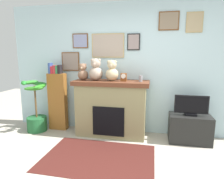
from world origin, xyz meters
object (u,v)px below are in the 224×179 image
(candle_jar, at_px, (141,79))
(mantel_clock, at_px, (124,77))
(fireplace, at_px, (111,108))
(bookshelf, at_px, (58,99))
(potted_plant, at_px, (36,115))
(tv_stand, at_px, (190,129))
(teddy_bear_brown, at_px, (112,72))
(television, at_px, (191,106))
(teddy_bear_grey, at_px, (83,73))
(teddy_bear_tan, at_px, (96,71))

(candle_jar, relative_size, mantel_clock, 0.78)
(fireplace, height_order, bookshelf, bookshelf)
(potted_plant, distance_m, tv_stand, 3.05)
(bookshelf, distance_m, tv_stand, 2.68)
(bookshelf, xyz_separation_m, tv_stand, (2.65, -0.10, -0.40))
(potted_plant, distance_m, teddy_bear_brown, 1.85)
(bookshelf, xyz_separation_m, potted_plant, (-0.40, -0.20, -0.30))
(tv_stand, xyz_separation_m, candle_jar, (-0.91, 0.02, 0.90))
(television, bearing_deg, potted_plant, -178.18)
(candle_jar, height_order, teddy_bear_brown, teddy_bear_brown)
(teddy_bear_grey, relative_size, teddy_bear_tan, 0.77)
(teddy_bear_brown, bearing_deg, potted_plant, -175.72)
(fireplace, xyz_separation_m, mantel_clock, (0.24, -0.02, 0.62))
(candle_jar, distance_m, teddy_bear_tan, 0.87)
(television, relative_size, teddy_bear_brown, 1.47)
(bookshelf, bearing_deg, tv_stand, -2.16)
(fireplace, bearing_deg, teddy_bear_brown, -45.04)
(bookshelf, distance_m, teddy_bear_grey, 0.85)
(potted_plant, xyz_separation_m, mantel_clock, (1.82, 0.12, 0.82))
(potted_plant, bearing_deg, teddy_bear_brown, 4.28)
(potted_plant, xyz_separation_m, tv_stand, (3.05, 0.10, -0.09))
(fireplace, distance_m, candle_jar, 0.82)
(bookshelf, bearing_deg, teddy_bear_brown, -3.78)
(potted_plant, relative_size, mantel_clock, 7.11)
(candle_jar, distance_m, mantel_clock, 0.32)
(tv_stand, xyz_separation_m, mantel_clock, (-1.23, 0.02, 0.91))
(fireplace, xyz_separation_m, teddy_bear_brown, (0.02, -0.02, 0.72))
(television, distance_m, teddy_bear_tan, 1.87)
(tv_stand, distance_m, teddy_bear_brown, 1.77)
(mantel_clock, bearing_deg, television, -1.00)
(mantel_clock, distance_m, teddy_bear_brown, 0.25)
(mantel_clock, distance_m, teddy_bear_grey, 0.81)
(potted_plant, relative_size, teddy_bear_tan, 2.51)
(mantel_clock, xyz_separation_m, teddy_bear_tan, (-0.54, 0.00, 0.12))
(teddy_bear_grey, height_order, teddy_bear_tan, teddy_bear_tan)
(tv_stand, distance_m, teddy_bear_grey, 2.26)
(television, height_order, mantel_clock, mantel_clock)
(mantel_clock, bearing_deg, bookshelf, 176.78)
(fireplace, distance_m, potted_plant, 1.60)
(mantel_clock, bearing_deg, potted_plant, -176.28)
(potted_plant, distance_m, mantel_clock, 2.00)
(teddy_bear_brown, bearing_deg, television, -0.88)
(potted_plant, distance_m, teddy_bear_grey, 1.35)
(fireplace, distance_m, television, 1.48)
(tv_stand, height_order, teddy_bear_grey, teddy_bear_grey)
(bookshelf, xyz_separation_m, teddy_bear_brown, (1.20, -0.08, 0.62))
(bookshelf, bearing_deg, fireplace, -2.95)
(bookshelf, bearing_deg, teddy_bear_tan, -5.14)
(fireplace, relative_size, mantel_clock, 9.64)
(television, xyz_separation_m, mantel_clock, (-1.23, 0.02, 0.48))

